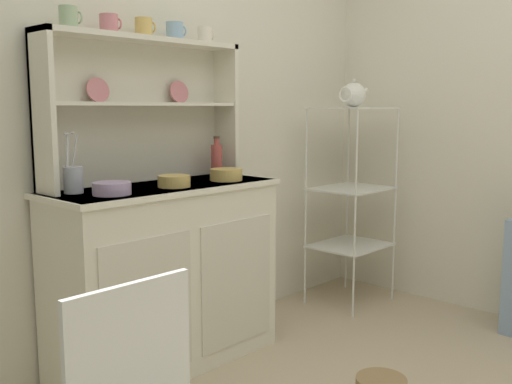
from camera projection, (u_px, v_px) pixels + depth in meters
name	position (u px, v px, depth m)	size (l,w,h in m)	color
wall_back	(154.00, 100.00, 2.87)	(3.84, 0.05, 2.50)	silver
hutch_cabinet	(166.00, 274.00, 2.71)	(1.11, 0.45, 0.86)	silver
hutch_shelf_unit	(140.00, 99.00, 2.70)	(1.03, 0.18, 0.67)	silver
bakers_rack	(351.00, 180.00, 3.55)	(0.46, 0.38, 1.21)	silver
cup_sage_0	(69.00, 17.00, 2.36)	(0.09, 0.08, 0.09)	#9EB78E
cup_rose_1	(109.00, 24.00, 2.50)	(0.09, 0.08, 0.08)	#D17A84
cup_gold_2	(144.00, 27.00, 2.63)	(0.09, 0.08, 0.08)	#DBB760
cup_sky_3	(175.00, 31.00, 2.76)	(0.10, 0.08, 0.08)	#8EB2D1
cup_cream_4	(205.00, 35.00, 2.90)	(0.08, 0.07, 0.08)	silver
bowl_mixing_large	(112.00, 188.00, 2.36)	(0.16, 0.16, 0.05)	#B79ECC
bowl_floral_medium	(174.00, 181.00, 2.60)	(0.15, 0.15, 0.05)	#DBB760
bowl_cream_small	(226.00, 175.00, 2.83)	(0.16, 0.16, 0.06)	#DBB760
jam_bottle	(217.00, 159.00, 2.99)	(0.06, 0.06, 0.21)	#B74C47
utensil_jar	(73.00, 179.00, 2.40)	(0.08, 0.08, 0.25)	#B2B7C6
porcelain_teapot	(353.00, 95.00, 3.48)	(0.24, 0.15, 0.17)	white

